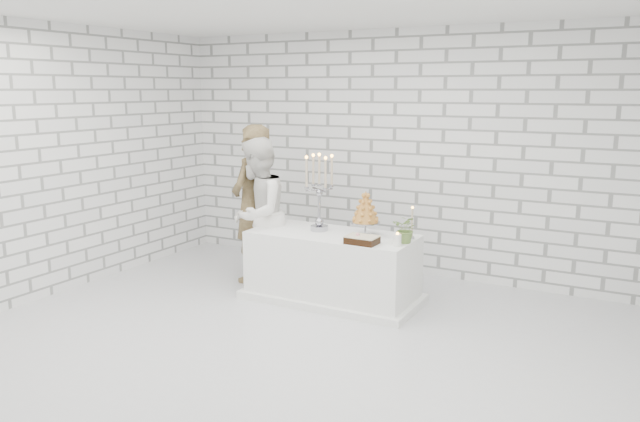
{
  "coord_description": "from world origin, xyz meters",
  "views": [
    {
      "loc": [
        2.84,
        -4.69,
        2.29
      ],
      "look_at": [
        -0.13,
        0.8,
        1.05
      ],
      "focal_mm": 34.77,
      "sensor_mm": 36.0,
      "label": 1
    }
  ],
  "objects_px": {
    "bride": "(257,214)",
    "candelabra": "(319,192)",
    "cake_table": "(332,267)",
    "croquembouche": "(365,213)",
    "groom": "(252,204)"
  },
  "relations": [
    {
      "from": "cake_table",
      "to": "groom",
      "type": "distance_m",
      "value": 1.33
    },
    {
      "from": "bride",
      "to": "croquembouche",
      "type": "relative_size",
      "value": 3.62
    },
    {
      "from": "bride",
      "to": "candelabra",
      "type": "bearing_deg",
      "value": 79.4
    },
    {
      "from": "groom",
      "to": "croquembouche",
      "type": "relative_size",
      "value": 3.89
    },
    {
      "from": "groom",
      "to": "bride",
      "type": "xyz_separation_m",
      "value": [
        0.22,
        -0.23,
        -0.07
      ]
    },
    {
      "from": "cake_table",
      "to": "croquembouche",
      "type": "bearing_deg",
      "value": 11.39
    },
    {
      "from": "cake_table",
      "to": "croquembouche",
      "type": "height_order",
      "value": "croquembouche"
    },
    {
      "from": "cake_table",
      "to": "candelabra",
      "type": "distance_m",
      "value": 0.83
    },
    {
      "from": "croquembouche",
      "to": "candelabra",
      "type": "bearing_deg",
      "value": -178.36
    },
    {
      "from": "groom",
      "to": "candelabra",
      "type": "relative_size",
      "value": 2.19
    },
    {
      "from": "cake_table",
      "to": "croquembouche",
      "type": "distance_m",
      "value": 0.72
    },
    {
      "from": "bride",
      "to": "candelabra",
      "type": "distance_m",
      "value": 0.83
    },
    {
      "from": "bride",
      "to": "candelabra",
      "type": "xyz_separation_m",
      "value": [
        0.77,
        0.07,
        0.3
      ]
    },
    {
      "from": "candelabra",
      "to": "groom",
      "type": "bearing_deg",
      "value": 171.25
    },
    {
      "from": "cake_table",
      "to": "groom",
      "type": "height_order",
      "value": "groom"
    }
  ]
}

